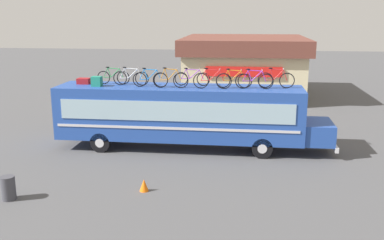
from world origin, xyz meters
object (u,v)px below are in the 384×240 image
Objects in this scene: bus at (184,113)px; rooftop_bicycle_4 at (170,79)px; rooftop_bicycle_9 at (276,80)px; traffic_cone at (144,185)px; luggage_bag_2 at (97,81)px; rooftop_bicycle_5 at (192,78)px; rooftop_bicycle_1 at (113,77)px; rooftop_bicycle_2 at (131,78)px; trash_bin at (8,188)px; rooftop_bicycle_8 at (254,80)px; luggage_bag_1 at (84,81)px; rooftop_bicycle_7 at (234,80)px; rooftop_bicycle_6 at (212,80)px; rooftop_bicycle_3 at (150,79)px.

bus is 7.85× the size of rooftop_bicycle_4.
rooftop_bicycle_9 is 8.38m from traffic_cone.
luggage_bag_2 is 0.27× the size of rooftop_bicycle_5.
rooftop_bicycle_2 is at bearing -14.53° from rooftop_bicycle_1.
rooftop_bicycle_2 is at bearing 108.33° from traffic_cone.
bus is at bearing -177.65° from rooftop_bicycle_9.
bus reaches higher than trash_bin.
luggage_bag_2 is at bearing -130.15° from rooftop_bicycle_1.
luggage_bag_1 is at bearing 176.85° from rooftop_bicycle_8.
rooftop_bicycle_8 is 3.79× the size of traffic_cone.
rooftop_bicycle_4 is at bearing -172.93° from rooftop_bicycle_7.
bus is 21.87× the size of luggage_bag_1.
trash_bin is (-1.23, -6.55, -2.91)m from luggage_bag_2.
bus is at bearing 163.91° from rooftop_bicycle_6.
rooftop_bicycle_3 is at bearing -161.41° from rooftop_bicycle_5.
rooftop_bicycle_1 is 6.03m from rooftop_bicycle_7.
rooftop_bicycle_2 is 1.03× the size of rooftop_bicycle_9.
rooftop_bicycle_3 is (2.63, 0.09, 0.15)m from luggage_bag_2.
rooftop_bicycle_1 is 0.96× the size of rooftop_bicycle_3.
rooftop_bicycle_2 is 2.03× the size of trash_bin.
rooftop_bicycle_9 reaches higher than bus.
luggage_bag_1 is 0.36× the size of rooftop_bicycle_3.
rooftop_bicycle_9 is at bearing 19.34° from rooftop_bicycle_8.
rooftop_bicycle_1 is 0.97× the size of rooftop_bicycle_4.
bus is 2.93m from rooftop_bicycle_7.
rooftop_bicycle_5 is (1.95, 0.66, -0.02)m from rooftop_bicycle_3.
rooftop_bicycle_6 is at bearing -169.07° from rooftop_bicycle_9.
rooftop_bicycle_1 reaches higher than bus.
rooftop_bicycle_8 is (3.00, -0.57, 0.03)m from rooftop_bicycle_5.
rooftop_bicycle_7 reaches higher than bus.
trash_bin is at bearing -92.68° from luggage_bag_1.
rooftop_bicycle_3 is 6.27m from traffic_cone.
rooftop_bicycle_8 is at bearing 0.98° from rooftop_bicycle_3.
rooftop_bicycle_7 reaches higher than rooftop_bicycle_2.
rooftop_bicycle_4 is 3.01m from rooftop_bicycle_7.
rooftop_bicycle_7 is 1.95× the size of trash_bin.
rooftop_bicycle_2 is (1.58, 0.48, 0.14)m from luggage_bag_2.
rooftop_bicycle_5 reaches higher than luggage_bag_2.
rooftop_bicycle_5 is (0.94, 0.80, -0.04)m from rooftop_bicycle_4.
bus is at bearing -5.87° from rooftop_bicycle_1.
traffic_cone is (-0.79, -5.56, -1.56)m from bus.
rooftop_bicycle_7 is at bearing -1.81° from rooftop_bicycle_2.
rooftop_bicycle_4 reaches higher than luggage_bag_2.
luggage_bag_2 is 2.64m from rooftop_bicycle_3.
rooftop_bicycle_7 is at bearing -11.71° from rooftop_bicycle_5.
rooftop_bicycle_3 reaches higher than luggage_bag_1.
bus is 4.70m from rooftop_bicycle_9.
rooftop_bicycle_5 is (0.33, 0.39, 1.69)m from bus.
rooftop_bicycle_9 reaches higher than rooftop_bicycle_7.
luggage_bag_1 is at bearing 87.32° from trash_bin.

